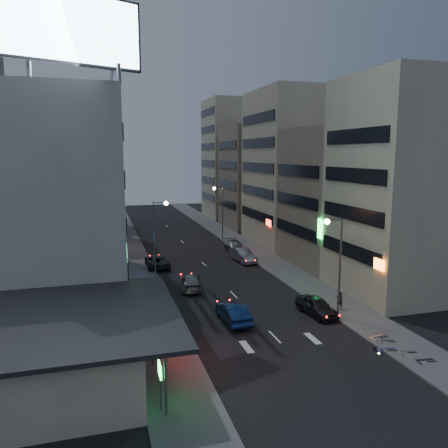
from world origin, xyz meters
name	(u,v)px	position (x,y,z in m)	size (l,w,h in m)	color
ground	(299,362)	(0.00, 0.00, 0.00)	(180.00, 180.00, 0.00)	black
sidewalk_left	(134,260)	(-8.00, 30.00, 0.06)	(4.00, 120.00, 0.12)	#4C4C4F
sidewalk_right	(255,252)	(8.00, 30.00, 0.06)	(4.00, 120.00, 0.12)	#4C4C4F
food_court	(68,346)	(-13.90, 2.00, 1.98)	(11.00, 13.00, 3.88)	beige
white_building	(41,198)	(-17.00, 20.00, 9.00)	(14.00, 24.00, 18.00)	beige
shophouse_near	(401,188)	(15.00, 10.50, 10.00)	(10.00, 11.00, 20.00)	beige
shophouse_mid	(339,197)	(15.50, 22.00, 8.00)	(11.00, 12.00, 16.00)	gray
shophouse_far	(290,168)	(15.00, 35.00, 11.00)	(10.00, 14.00, 22.00)	beige
far_left_a	(72,175)	(-15.50, 45.00, 10.00)	(11.00, 10.00, 20.00)	beige
far_left_b	(74,186)	(-16.00, 58.00, 7.50)	(12.00, 10.00, 15.00)	gray
far_right_a	(257,177)	(15.50, 50.00, 9.00)	(11.00, 12.00, 18.00)	gray
far_right_b	(236,159)	(16.00, 64.00, 12.00)	(12.00, 12.00, 24.00)	beige
billboard	(73,28)	(-12.99, 9.97, 21.66)	(9.52, 3.75, 6.20)	#595B60
street_lamp_right_near	(336,253)	(5.90, 6.00, 5.36)	(1.60, 0.44, 8.02)	#595B60
street_lamp_left	(158,228)	(-5.90, 22.00, 5.36)	(1.60, 0.44, 8.02)	#595B60
street_lamp_right_far	(220,205)	(5.90, 40.00, 5.36)	(1.60, 0.44, 8.02)	#595B60
parked_car_right_near	(317,306)	(4.98, 7.13, 0.75)	(1.77, 4.40, 1.50)	#26272C
parked_car_right_mid	(243,255)	(4.83, 25.80, 0.82)	(1.73, 4.97, 1.64)	#A2A4AA
parked_car_left	(157,261)	(-5.60, 26.00, 0.74)	(2.46, 5.32, 1.48)	#2B2A2F
parked_car_right_far	(235,246)	(5.60, 31.44, 0.74)	(2.07, 5.10, 1.48)	gray
road_car_blue	(233,312)	(-2.05, 7.57, 0.78)	(1.65, 4.74, 1.56)	navy
road_car_silver	(191,282)	(-3.49, 16.80, 0.71)	(1.99, 4.89, 1.42)	gray
person	(340,300)	(7.37, 7.59, 0.89)	(0.56, 0.37, 1.54)	black
scooter_black_a	(433,350)	(8.31, -2.13, 0.67)	(1.80, 0.60, 1.10)	black
scooter_silver_a	(413,342)	(8.00, -0.70, 0.67)	(1.81, 0.60, 1.10)	#B2B4BA
scooter_blue	(395,340)	(6.99, -0.15, 0.68)	(1.83, 0.61, 1.12)	navy
scooter_black_b	(395,333)	(7.78, 0.95, 0.62)	(1.64, 0.55, 1.00)	black
scooter_silver_b	(383,326)	(7.65, 2.05, 0.74)	(2.02, 0.67, 1.24)	#9B9EA3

